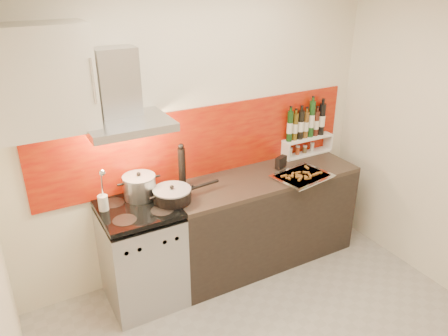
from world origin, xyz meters
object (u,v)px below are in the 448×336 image
range_stove (142,256)px  counter (262,218)px  stock_pot (140,187)px  pepper_mill (182,167)px  saute_pan (173,195)px  baking_tray (302,176)px

range_stove → counter: size_ratio=0.51×
stock_pot → pepper_mill: 0.40m
saute_pan → pepper_mill: bearing=49.0°
counter → pepper_mill: bearing=168.4°
stock_pot → pepper_mill: pepper_mill is taller
range_stove → stock_pot: bearing=62.1°
saute_pan → counter: bearing=3.0°
saute_pan → baking_tray: size_ratio=1.10×
range_stove → saute_pan: bearing=-8.5°
baking_tray → range_stove: bearing=172.5°
range_stove → saute_pan: (0.29, -0.04, 0.52)m
stock_pot → pepper_mill: (0.39, 0.02, 0.09)m
counter → saute_pan: bearing=-177.0°
baking_tray → counter: bearing=144.3°
counter → baking_tray: bearing=-35.7°
range_stove → stock_pot: (0.07, 0.14, 0.57)m
range_stove → pepper_mill: 0.81m
counter → stock_pot: size_ratio=6.72×
saute_pan → baking_tray: bearing=-7.3°
range_stove → counter: bearing=0.2°
range_stove → counter: (1.20, 0.00, 0.01)m
pepper_mill → baking_tray: (1.02, -0.35, -0.18)m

